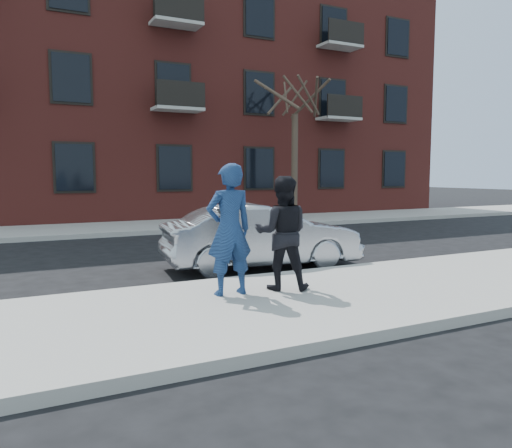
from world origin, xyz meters
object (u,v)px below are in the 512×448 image
street_tree (295,84)px  man_peacoat (282,233)px  man_hoodie (229,230)px  silver_sedan (262,236)px

street_tree → man_peacoat: size_ratio=3.79×
man_peacoat → man_hoodie: bearing=25.3°
silver_sedan → man_hoodie: 2.96m
silver_sedan → man_peacoat: 2.56m
street_tree → man_hoodie: street_tree is taller
silver_sedan → street_tree: bearing=-28.1°
street_tree → silver_sedan: bearing=-124.9°
silver_sedan → man_peacoat: (-0.86, -2.38, 0.37)m
street_tree → man_hoodie: (-7.50, -10.59, -4.38)m
street_tree → man_hoodie: bearing=-125.3°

